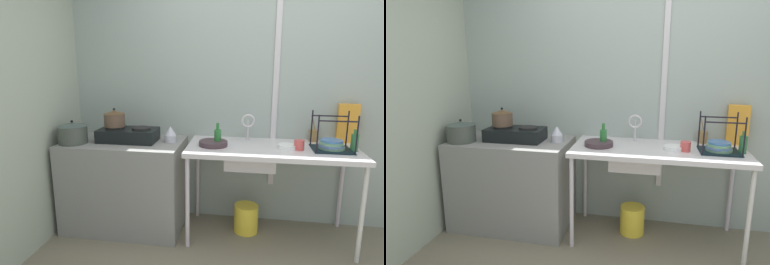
% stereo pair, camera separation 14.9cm
% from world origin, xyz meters
% --- Properties ---
extents(wall_back, '(4.60, 0.10, 2.54)m').
position_xyz_m(wall_back, '(0.00, 1.50, 1.27)').
color(wall_back, '#97A59D').
rests_on(wall_back, ground).
extents(wall_metal_strip, '(0.05, 0.01, 2.03)m').
position_xyz_m(wall_metal_strip, '(0.08, 1.44, 1.40)').
color(wall_metal_strip, silver).
extents(counter_concrete, '(1.10, 0.67, 0.85)m').
position_xyz_m(counter_concrete, '(-1.30, 1.12, 0.42)').
color(counter_concrete, gray).
rests_on(counter_concrete, ground).
extents(counter_sink, '(1.46, 0.67, 0.85)m').
position_xyz_m(counter_sink, '(0.04, 1.12, 0.78)').
color(counter_sink, silver).
rests_on(counter_sink, ground).
extents(stove, '(0.53, 0.30, 0.14)m').
position_xyz_m(stove, '(-1.26, 1.12, 0.91)').
color(stove, black).
rests_on(stove, counter_concrete).
extents(pot_on_left_burner, '(0.20, 0.20, 0.17)m').
position_xyz_m(pot_on_left_burner, '(-1.39, 1.12, 1.06)').
color(pot_on_left_burner, brown).
rests_on(pot_on_left_burner, stove).
extents(pot_beside_stove, '(0.26, 0.26, 0.21)m').
position_xyz_m(pot_beside_stove, '(-1.73, 0.96, 0.94)').
color(pot_beside_stove, '#424A41').
rests_on(pot_beside_stove, counter_concrete).
extents(percolator, '(0.11, 0.11, 0.15)m').
position_xyz_m(percolator, '(-0.86, 1.15, 0.92)').
color(percolator, '#B9BAC8').
rests_on(percolator, counter_concrete).
extents(sink_basin, '(0.43, 0.37, 0.18)m').
position_xyz_m(sink_basin, '(-0.14, 1.11, 0.76)').
color(sink_basin, silver).
rests_on(sink_basin, counter_sink).
extents(faucet, '(0.12, 0.07, 0.26)m').
position_xyz_m(faucet, '(-0.17, 1.28, 1.02)').
color(faucet, silver).
rests_on(faucet, counter_sink).
extents(frying_pan, '(0.25, 0.25, 0.04)m').
position_xyz_m(frying_pan, '(-0.46, 1.08, 0.87)').
color(frying_pan, '#3F2E34').
rests_on(frying_pan, counter_sink).
extents(dish_rack, '(0.31, 0.28, 0.32)m').
position_xyz_m(dish_rack, '(0.52, 1.10, 0.89)').
color(dish_rack, black).
rests_on(dish_rack, counter_sink).
extents(cup_by_rack, '(0.08, 0.08, 0.08)m').
position_xyz_m(cup_by_rack, '(0.26, 1.06, 0.89)').
color(cup_by_rack, '#C94B48').
rests_on(cup_by_rack, counter_sink).
extents(small_bowl_on_drainboard, '(0.16, 0.16, 0.04)m').
position_xyz_m(small_bowl_on_drainboard, '(0.17, 1.08, 0.86)').
color(small_bowl_on_drainboard, white).
rests_on(small_bowl_on_drainboard, counter_sink).
extents(bottle_by_sink, '(0.06, 0.06, 0.20)m').
position_xyz_m(bottle_by_sink, '(-0.43, 1.10, 0.92)').
color(bottle_by_sink, '#287031').
rests_on(bottle_by_sink, counter_sink).
extents(bottle_by_rack, '(0.06, 0.06, 0.18)m').
position_xyz_m(bottle_by_rack, '(0.70, 1.10, 0.92)').
color(bottle_by_rack, '#2D6838').
rests_on(bottle_by_rack, counter_sink).
extents(cereal_box, '(0.18, 0.09, 0.35)m').
position_xyz_m(cereal_box, '(0.72, 1.40, 1.02)').
color(cereal_box, orange).
rests_on(cereal_box, counter_sink).
extents(utensil_jar, '(0.08, 0.08, 0.25)m').
position_xyz_m(utensil_jar, '(0.44, 1.39, 0.90)').
color(utensil_jar, olive).
rests_on(utensil_jar, counter_sink).
extents(bucket_on_floor, '(0.22, 0.22, 0.26)m').
position_xyz_m(bucket_on_floor, '(-0.15, 1.17, 0.13)').
color(bucket_on_floor, yellow).
rests_on(bucket_on_floor, ground).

